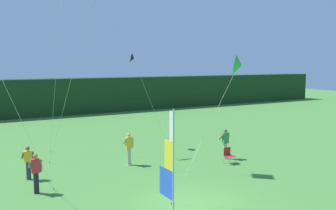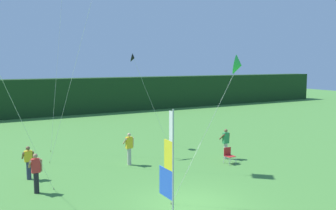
# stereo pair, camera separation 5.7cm
# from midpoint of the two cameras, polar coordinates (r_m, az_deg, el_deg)

# --- Properties ---
(ground_plane) EXTENTS (120.00, 120.00, 0.00)m
(ground_plane) POSITION_cam_midpoint_polar(r_m,az_deg,el_deg) (15.13, 3.48, -15.27)
(ground_plane) COLOR #478438
(distant_treeline) EXTENTS (80.00, 2.40, 3.98)m
(distant_treeline) POSITION_cam_midpoint_polar(r_m,az_deg,el_deg) (41.47, -18.96, 1.12)
(distant_treeline) COLOR #193819
(distant_treeline) RESTS_ON ground
(banner_flag) EXTENTS (0.06, 1.03, 4.04)m
(banner_flag) POSITION_cam_midpoint_polar(r_m,az_deg,el_deg) (13.29, 0.07, -9.55)
(banner_flag) COLOR #B7B7BC
(banner_flag) RESTS_ON ground
(person_near_banner) EXTENTS (0.55, 0.48, 1.78)m
(person_near_banner) POSITION_cam_midpoint_polar(r_m,az_deg,el_deg) (21.93, 8.85, -5.84)
(person_near_banner) COLOR #B7B2A3
(person_near_banner) RESTS_ON ground
(person_mid_field) EXTENTS (0.55, 0.48, 1.80)m
(person_mid_field) POSITION_cam_midpoint_polar(r_m,az_deg,el_deg) (20.47, -6.19, -6.67)
(person_mid_field) COLOR #B7B2A3
(person_mid_field) RESTS_ON ground
(person_far_left) EXTENTS (0.55, 0.48, 1.64)m
(person_far_left) POSITION_cam_midpoint_polar(r_m,az_deg,el_deg) (19.14, -21.05, -8.28)
(person_far_left) COLOR #2D334C
(person_far_left) RESTS_ON ground
(person_far_right) EXTENTS (0.55, 0.48, 1.75)m
(person_far_right) POSITION_cam_midpoint_polar(r_m,az_deg,el_deg) (17.03, -20.00, -9.82)
(person_far_right) COLOR black
(person_far_right) RESTS_ON ground
(folding_chair) EXTENTS (0.51, 0.51, 0.89)m
(folding_chair) POSITION_cam_midpoint_polar(r_m,az_deg,el_deg) (21.07, 9.34, -7.60)
(folding_chair) COLOR #BCBCC1
(folding_chair) RESTS_ON ground
(kite_black_delta_1) EXTENTS (2.81, 0.67, 6.29)m
(kite_black_delta_1) POSITION_cam_midpoint_polar(r_m,az_deg,el_deg) (24.68, -5.56, 7.21)
(kite_black_delta_1) COLOR brown
(kite_black_delta_1) RESTS_ON ground
(kite_green_delta_4) EXTENTS (2.62, 1.73, 5.95)m
(kite_green_delta_4) POSITION_cam_midpoint_polar(r_m,az_deg,el_deg) (14.27, 10.75, 6.07)
(kite_green_delta_4) COLOR brown
(kite_green_delta_4) RESTS_ON ground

